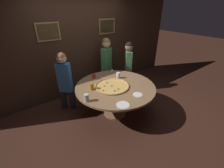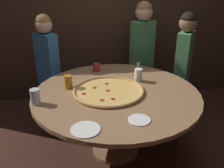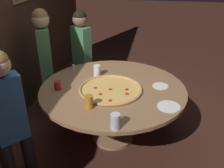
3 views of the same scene
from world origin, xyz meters
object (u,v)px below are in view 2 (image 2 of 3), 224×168
object	(u,v)px
dining_table	(116,102)
diner_side_right	(142,50)
white_plate_near_front	(139,120)
white_plate_left_side	(85,129)
drink_cup_front_edge	(35,97)
drink_cup_far_left	(138,75)
condiment_shaker	(138,66)
diner_side_left	(48,62)
drink_cup_near_right	(96,67)
diner_far_left	(183,61)
drink_cup_far_right	(68,82)
giant_pizza	(108,91)

from	to	relation	value
dining_table	diner_side_right	world-z (taller)	diner_side_right
diner_side_right	white_plate_near_front	bearing A→B (deg)	50.52
white_plate_left_side	white_plate_near_front	bearing A→B (deg)	10.79
white_plate_left_side	drink_cup_front_edge	bearing A→B (deg)	133.11
white_plate_near_front	diner_side_right	world-z (taller)	diner_side_right
diner_side_right	drink_cup_front_edge	bearing A→B (deg)	17.38
dining_table	drink_cup_far_left	bearing A→B (deg)	41.88
condiment_shaker	diner_side_left	xyz separation A→B (m)	(-1.14, 0.27, 0.01)
drink_cup_near_right	diner_far_left	xyz separation A→B (m)	(1.13, 0.04, 0.02)
condiment_shaker	diner_side_right	world-z (taller)	diner_side_right
condiment_shaker	drink_cup_near_right	bearing A→B (deg)	177.47
dining_table	drink_cup_near_right	size ratio (longest dim) A/B	16.62
condiment_shaker	drink_cup_far_right	bearing A→B (deg)	-152.92
drink_cup_far_right	white_plate_near_front	world-z (taller)	drink_cup_far_right
diner_side_left	diner_side_right	xyz separation A→B (m)	(1.29, 0.19, 0.06)
giant_pizza	drink_cup_far_left	xyz separation A→B (m)	(0.36, 0.24, 0.06)
drink_cup_near_right	diner_side_right	xyz separation A→B (m)	(0.67, 0.44, 0.07)
diner_side_right	condiment_shaker	bearing A→B (deg)	45.77
drink_cup_far_right	drink_cup_far_left	world-z (taller)	drink_cup_far_left
drink_cup_front_edge	diner_far_left	size ratio (longest dim) A/B	0.10
dining_table	white_plate_near_front	world-z (taller)	white_plate_near_front
diner_far_left	diner_side_left	bearing A→B (deg)	-62.60
giant_pizza	diner_side_right	distance (m)	1.20
condiment_shaker	diner_far_left	bearing A→B (deg)	6.07
drink_cup_far_left	giant_pizza	bearing A→B (deg)	-146.46
drink_cup_near_right	diner_side_right	world-z (taller)	diner_side_right
dining_table	white_plate_near_front	size ratio (longest dim) A/B	9.07
dining_table	drink_cup_front_edge	bearing A→B (deg)	-168.56
giant_pizza	diner_side_left	distance (m)	1.10
diner_far_left	drink_cup_far_left	bearing A→B (deg)	-25.31
giant_pizza	drink_cup_far_right	xyz separation A→B (m)	(-0.41, 0.14, 0.06)
drink_cup_front_edge	drink_cup_far_right	xyz separation A→B (m)	(0.29, 0.32, -0.00)
drink_cup_near_right	diner_side_left	bearing A→B (deg)	158.01
giant_pizza	diner_side_left	bearing A→B (deg)	129.67
drink_cup_far_right	white_plate_left_side	bearing A→B (deg)	-78.53
white_plate_left_side	diner_side_right	distance (m)	1.88
white_plate_near_front	condiment_shaker	xyz separation A→B (m)	(0.24, 1.14, 0.05)
drink_cup_near_right	diner_side_right	distance (m)	0.80
drink_cup_far_right	diner_side_right	xyz separation A→B (m)	(1.00, 0.89, 0.05)
drink_cup_far_right	drink_cup_front_edge	bearing A→B (deg)	-132.29
drink_cup_far_right	diner_side_left	xyz separation A→B (m)	(-0.29, 0.70, -0.01)
dining_table	white_plate_left_side	world-z (taller)	white_plate_left_side
drink_cup_far_right	condiment_shaker	size ratio (longest dim) A/B	1.45
drink_cup_far_left	condiment_shaker	bearing A→B (deg)	77.91
giant_pizza	condiment_shaker	xyz separation A→B (m)	(0.43, 0.58, 0.04)
giant_pizza	drink_cup_near_right	xyz separation A→B (m)	(-0.09, 0.60, 0.04)
white_plate_left_side	diner_far_left	world-z (taller)	diner_far_left
drink_cup_far_right	diner_far_left	bearing A→B (deg)	18.86
giant_pizza	white_plate_near_front	world-z (taller)	giant_pizza
drink_cup_far_left	drink_cup_near_right	bearing A→B (deg)	141.24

